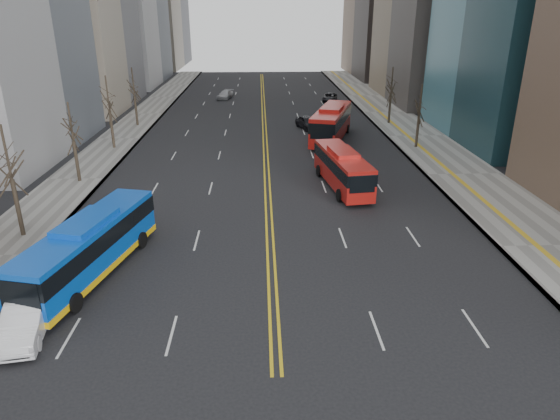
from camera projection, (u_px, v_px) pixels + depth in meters
name	position (u px, v px, depth m)	size (l,w,h in m)	color
sidewalk_right	(416.00, 136.00, 57.72)	(7.00, 130.00, 0.15)	slate
sidewalk_left	(119.00, 139.00, 56.45)	(5.00, 130.00, 0.15)	slate
centerline	(264.00, 120.00, 66.36)	(0.55, 100.00, 0.01)	gold
street_trees	(187.00, 114.00, 45.32)	(35.20, 47.20, 7.60)	black
blue_bus	(90.00, 246.00, 27.23)	(5.00, 11.57, 3.31)	blue
red_bus_near	(342.00, 167.00, 40.74)	(3.65, 10.18, 3.19)	#AF1812
red_bus_far	(331.00, 121.00, 55.60)	(6.22, 12.24, 3.77)	#AF1812
car_white	(26.00, 319.00, 22.43)	(1.67, 4.78, 1.58)	silver
car_dark_mid	(308.00, 123.00, 61.30)	(1.84, 4.57, 1.56)	black
car_silver	(225.00, 95.00, 81.95)	(1.82, 4.47, 1.30)	#ABABB0
car_dark_far	(330.00, 97.00, 79.62)	(2.13, 4.63, 1.29)	black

